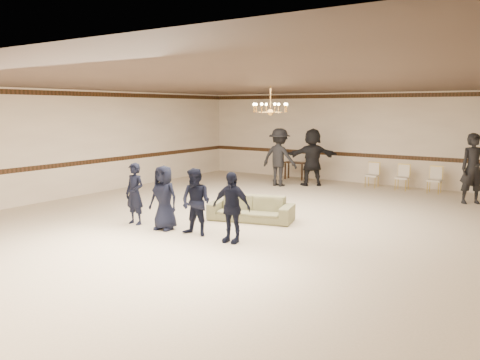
# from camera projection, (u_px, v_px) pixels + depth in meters

# --- Properties ---
(room) EXTENTS (12.01, 14.01, 3.21)m
(room) POSITION_uv_depth(u_px,v_px,m) (249.00, 153.00, 11.36)
(room) COLOR beige
(room) RESTS_ON ground
(chair_rail) EXTENTS (12.00, 0.02, 0.14)m
(chair_rail) POSITION_uv_depth(u_px,v_px,m) (354.00, 155.00, 17.19)
(chair_rail) COLOR #381E10
(chair_rail) RESTS_ON wall_back
(crown_molding) EXTENTS (12.00, 0.02, 0.14)m
(crown_molding) POSITION_uv_depth(u_px,v_px,m) (356.00, 96.00, 16.88)
(crown_molding) COLOR #381E10
(crown_molding) RESTS_ON wall_back
(chandelier) EXTENTS (0.94, 0.94, 0.89)m
(chandelier) POSITION_uv_depth(u_px,v_px,m) (270.00, 99.00, 11.99)
(chandelier) COLOR gold
(chandelier) RESTS_ON ceiling
(boy_a) EXTENTS (0.52, 0.34, 1.42)m
(boy_a) POSITION_uv_depth(u_px,v_px,m) (135.00, 194.00, 10.99)
(boy_a) COLOR black
(boy_a) RESTS_ON floor
(boy_b) EXTENTS (0.74, 0.52, 1.42)m
(boy_b) POSITION_uv_depth(u_px,v_px,m) (164.00, 198.00, 10.49)
(boy_b) COLOR black
(boy_b) RESTS_ON floor
(boy_c) EXTENTS (0.72, 0.57, 1.42)m
(boy_c) POSITION_uv_depth(u_px,v_px,m) (196.00, 202.00, 10.00)
(boy_c) COLOR black
(boy_c) RESTS_ON floor
(boy_d) EXTENTS (0.86, 0.42, 1.42)m
(boy_d) POSITION_uv_depth(u_px,v_px,m) (231.00, 207.00, 9.50)
(boy_d) COLOR black
(boy_d) RESTS_ON floor
(settee) EXTENTS (2.13, 1.28, 0.58)m
(settee) POSITION_uv_depth(u_px,v_px,m) (251.00, 208.00, 11.40)
(settee) COLOR #7B7B52
(settee) RESTS_ON floor
(adult_left) EXTENTS (1.28, 0.75, 1.97)m
(adult_left) POSITION_uv_depth(u_px,v_px,m) (279.00, 157.00, 16.39)
(adult_left) COLOR black
(adult_left) RESTS_ON floor
(adult_mid) EXTENTS (1.80, 1.60, 1.97)m
(adult_mid) POSITION_uv_depth(u_px,v_px,m) (312.00, 157.00, 16.47)
(adult_mid) COLOR black
(adult_mid) RESTS_ON floor
(adult_right) EXTENTS (0.86, 0.80, 1.97)m
(adult_right) POSITION_uv_depth(u_px,v_px,m) (473.00, 169.00, 13.33)
(adult_right) COLOR black
(adult_right) RESTS_ON floor
(banquet_chair_left) EXTENTS (0.41, 0.41, 0.83)m
(banquet_chair_left) POSITION_uv_depth(u_px,v_px,m) (372.00, 175.00, 16.14)
(banquet_chair_left) COLOR beige
(banquet_chair_left) RESTS_ON floor
(banquet_chair_mid) EXTENTS (0.41, 0.41, 0.83)m
(banquet_chair_mid) POSITION_uv_depth(u_px,v_px,m) (402.00, 178.00, 15.59)
(banquet_chair_mid) COLOR beige
(banquet_chair_mid) RESTS_ON floor
(banquet_chair_right) EXTENTS (0.41, 0.41, 0.83)m
(banquet_chair_right) POSITION_uv_depth(u_px,v_px,m) (434.00, 180.00, 15.04)
(banquet_chair_right) COLOR beige
(banquet_chair_right) RESTS_ON floor
(console_table) EXTENTS (0.79, 0.33, 0.66)m
(console_table) POSITION_uv_depth(u_px,v_px,m) (295.00, 171.00, 17.97)
(console_table) COLOR black
(console_table) RESTS_ON floor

